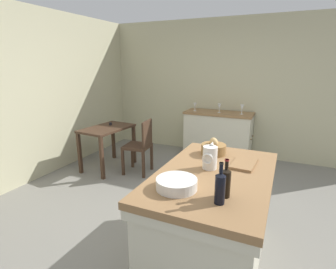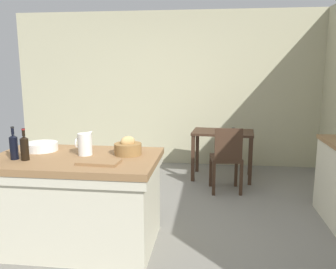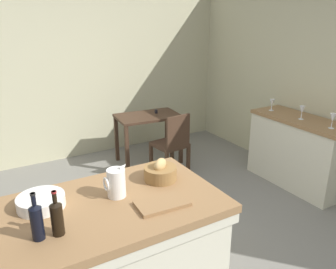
% 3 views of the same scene
% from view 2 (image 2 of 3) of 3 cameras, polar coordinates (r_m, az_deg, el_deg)
% --- Properties ---
extents(ground_plane, '(6.76, 6.76, 0.00)m').
position_cam_2_polar(ground_plane, '(3.90, -4.84, -14.51)').
color(ground_plane, slate).
extents(wall_back, '(5.32, 0.12, 2.60)m').
position_cam_2_polar(wall_back, '(6.10, 0.02, 7.38)').
color(wall_back, '#B7B28E').
rests_on(wall_back, ground).
extents(island_table, '(1.53, 0.95, 0.86)m').
position_cam_2_polar(island_table, '(3.46, -14.62, -9.86)').
color(island_table, olive).
rests_on(island_table, ground).
extents(writing_desk, '(0.95, 0.64, 0.78)m').
position_cam_2_polar(writing_desk, '(5.34, 8.91, -0.71)').
color(writing_desk, '#3D281C').
rests_on(writing_desk, ground).
extents(wooden_chair, '(0.44, 0.44, 0.90)m').
position_cam_2_polar(wooden_chair, '(4.76, 9.52, -3.66)').
color(wooden_chair, '#3D281C').
rests_on(wooden_chair, ground).
extents(pitcher, '(0.17, 0.13, 0.25)m').
position_cam_2_polar(pitcher, '(3.35, -13.39, -1.49)').
color(pitcher, silver).
rests_on(pitcher, island_table).
extents(wash_bowl, '(0.31, 0.31, 0.08)m').
position_cam_2_polar(wash_bowl, '(3.67, -19.91, -1.86)').
color(wash_bowl, silver).
rests_on(wash_bowl, island_table).
extents(bread_basket, '(0.26, 0.26, 0.18)m').
position_cam_2_polar(bread_basket, '(3.31, -6.54, -2.18)').
color(bread_basket, olive).
rests_on(bread_basket, island_table).
extents(cutting_board, '(0.36, 0.22, 0.02)m').
position_cam_2_polar(cutting_board, '(3.06, -11.19, -4.42)').
color(cutting_board, olive).
rests_on(cutting_board, island_table).
extents(wine_bottle_dark, '(0.07, 0.07, 0.28)m').
position_cam_2_polar(wine_bottle_dark, '(3.33, -22.31, -1.96)').
color(wine_bottle_dark, black).
rests_on(wine_bottle_dark, island_table).
extents(wine_bottle_amber, '(0.07, 0.07, 0.30)m').
position_cam_2_polar(wine_bottle_amber, '(3.39, -23.81, -1.76)').
color(wine_bottle_amber, black).
rests_on(wine_bottle_amber, island_table).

